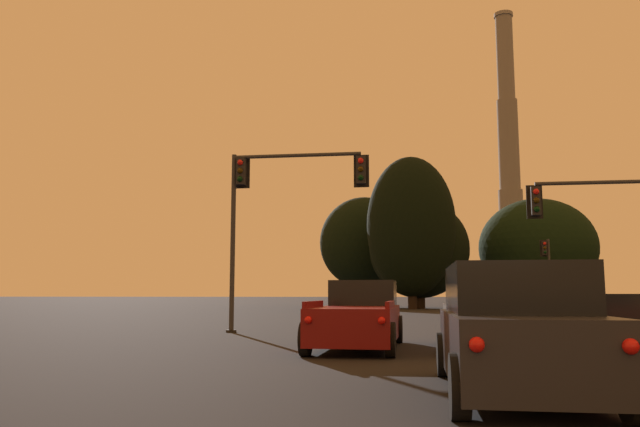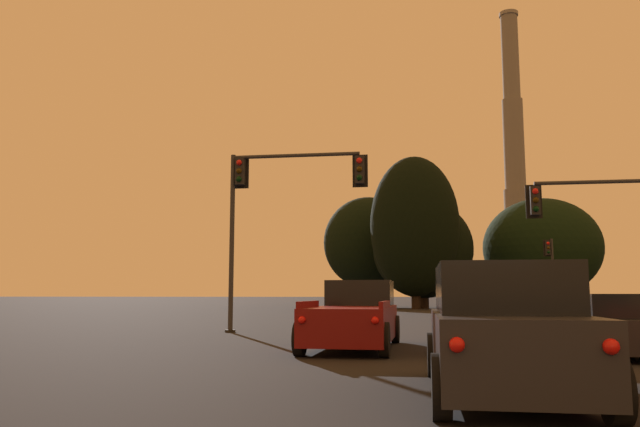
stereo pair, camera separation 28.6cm
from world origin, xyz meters
name	(u,v)px [view 2 (the right image)]	position (x,y,z in m)	size (l,w,h in m)	color
pickup_truck_left_lane_front	(355,317)	(-3.19, 16.00, 0.80)	(2.31, 5.55, 1.82)	maroon
suv_center_lane_second	(502,331)	(-0.33, 8.46, 0.90)	(2.13, 4.92, 1.86)	#232328
suv_center_lane_front	(478,315)	(0.05, 15.91, 0.90)	(2.25, 4.96, 1.86)	#4C4F54
hatchback_right_lane_front	(616,327)	(3.05, 14.63, 0.66)	(2.05, 4.16, 1.44)	#232328
traffic_light_far_right	(551,264)	(8.31, 46.90, 3.60)	(0.78, 0.50, 5.47)	#2D2D30
traffic_light_overhead_left	(275,195)	(-6.79, 21.99, 5.17)	(5.40, 0.50, 6.79)	#2D2D30
traffic_light_overhead_right	(640,214)	(6.37, 22.44, 4.26)	(6.06, 0.50, 5.54)	#2D2D30
smokestack	(515,184)	(17.52, 119.14, 21.93)	(7.16, 7.16, 56.01)	slate
treeline_left_mid	(542,248)	(11.58, 66.55, 6.18)	(12.04, 10.84, 11.37)	black
treeline_center_left	(368,243)	(-6.70, 68.36, 7.10)	(9.86, 8.87, 12.20)	black
treeline_center_right	(423,249)	(-0.74, 62.40, 5.91)	(10.00, 9.00, 10.85)	black
treeline_right_mid	(415,226)	(-1.51, 59.27, 7.90)	(8.52, 7.67, 14.68)	black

